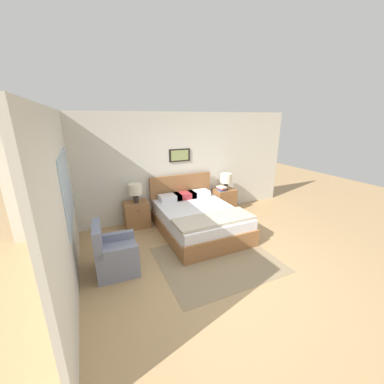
{
  "coord_description": "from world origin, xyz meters",
  "views": [
    {
      "loc": [
        -1.91,
        -2.77,
        2.47
      ],
      "look_at": [
        0.03,
        1.45,
        0.99
      ],
      "focal_mm": 22.0,
      "sensor_mm": 36.0,
      "label": 1
    }
  ],
  "objects_px": {
    "armchair": "(115,255)",
    "nightstand_by_door": "(224,200)",
    "bed": "(198,219)",
    "table_lamp_by_door": "(226,179)",
    "nightstand_near_window": "(137,214)",
    "table_lamp_near_window": "(135,190)"
  },
  "relations": [
    {
      "from": "bed",
      "to": "armchair",
      "type": "distance_m",
      "value": 2.03
    },
    {
      "from": "nightstand_by_door",
      "to": "table_lamp_by_door",
      "type": "distance_m",
      "value": 0.61
    },
    {
      "from": "bed",
      "to": "nightstand_by_door",
      "type": "height_order",
      "value": "bed"
    },
    {
      "from": "nightstand_near_window",
      "to": "bed",
      "type": "bearing_deg",
      "value": -34.6
    },
    {
      "from": "armchair",
      "to": "nightstand_near_window",
      "type": "relative_size",
      "value": 1.45
    },
    {
      "from": "bed",
      "to": "table_lamp_near_window",
      "type": "height_order",
      "value": "bed"
    },
    {
      "from": "nightstand_by_door",
      "to": "table_lamp_by_door",
      "type": "relative_size",
      "value": 1.39
    },
    {
      "from": "table_lamp_near_window",
      "to": "table_lamp_by_door",
      "type": "bearing_deg",
      "value": 0.0
    },
    {
      "from": "nightstand_near_window",
      "to": "table_lamp_by_door",
      "type": "relative_size",
      "value": 1.39
    },
    {
      "from": "nightstand_by_door",
      "to": "armchair",
      "type": "bearing_deg",
      "value": -153.37
    },
    {
      "from": "bed",
      "to": "nightstand_by_door",
      "type": "distance_m",
      "value": 1.45
    },
    {
      "from": "bed",
      "to": "table_lamp_near_window",
      "type": "xyz_separation_m",
      "value": [
        -1.19,
        0.8,
        0.6
      ]
    },
    {
      "from": "bed",
      "to": "table_lamp_by_door",
      "type": "height_order",
      "value": "bed"
    },
    {
      "from": "armchair",
      "to": "nightstand_by_door",
      "type": "height_order",
      "value": "armchair"
    },
    {
      "from": "bed",
      "to": "table_lamp_by_door",
      "type": "xyz_separation_m",
      "value": [
        1.21,
        0.8,
        0.6
      ]
    },
    {
      "from": "armchair",
      "to": "table_lamp_near_window",
      "type": "xyz_separation_m",
      "value": [
        0.7,
        1.53,
        0.61
      ]
    },
    {
      "from": "bed",
      "to": "armchair",
      "type": "xyz_separation_m",
      "value": [
        -1.89,
        -0.72,
        -0.0
      ]
    },
    {
      "from": "armchair",
      "to": "table_lamp_by_door",
      "type": "xyz_separation_m",
      "value": [
        3.1,
        1.53,
        0.61
      ]
    },
    {
      "from": "nightstand_near_window",
      "to": "armchair",
      "type": "bearing_deg",
      "value": -114.2
    },
    {
      "from": "nightstand_by_door",
      "to": "table_lamp_near_window",
      "type": "distance_m",
      "value": 2.47
    },
    {
      "from": "table_lamp_by_door",
      "to": "armchair",
      "type": "bearing_deg",
      "value": -153.8
    },
    {
      "from": "nightstand_by_door",
      "to": "table_lamp_by_door",
      "type": "bearing_deg",
      "value": -60.76
    }
  ]
}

